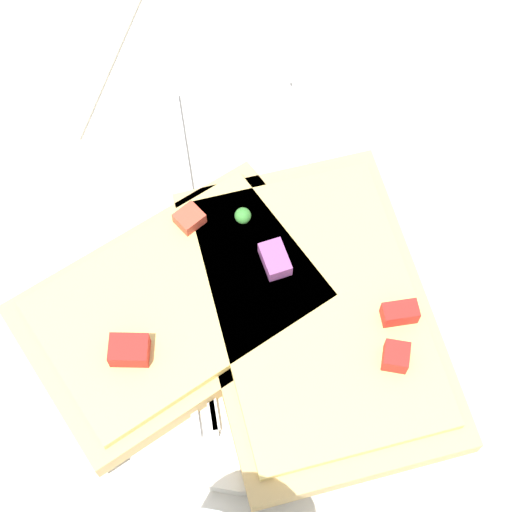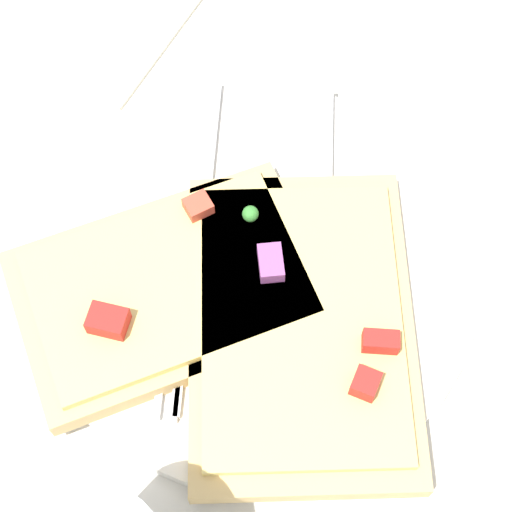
{
  "view_description": "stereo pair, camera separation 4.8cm",
  "coord_description": "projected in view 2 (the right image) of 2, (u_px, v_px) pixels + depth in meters",
  "views": [
    {
      "loc": [
        0.21,
        0.06,
        0.46
      ],
      "look_at": [
        0.0,
        0.0,
        0.02
      ],
      "focal_mm": 60.0,
      "sensor_mm": 36.0,
      "label": 1
    },
    {
      "loc": [
        0.19,
        0.1,
        0.46
      ],
      "look_at": [
        0.0,
        0.0,
        0.02
      ],
      "focal_mm": 60.0,
      "sensor_mm": 36.0,
      "label": 2
    }
  ],
  "objects": [
    {
      "name": "crumb_scatter",
      "position": [
        291.0,
        367.0,
        0.46
      ],
      "size": [
        0.08,
        0.05,
        0.01
      ],
      "color": "#DAB772",
      "rests_on": "plate"
    },
    {
      "name": "napkin",
      "position": [
        123.0,
        9.0,
        0.59
      ],
      "size": [
        0.14,
        0.09,
        0.01
      ],
      "color": "beige",
      "rests_on": "ground"
    },
    {
      "name": "knife",
      "position": [
        318.0,
        195.0,
        0.51
      ],
      "size": [
        0.18,
        0.1,
        0.01
      ],
      "rotation": [
        0.0,
        0.0,
        6.72
      ],
      "color": "silver",
      "rests_on": "plate"
    },
    {
      "name": "ground_plane",
      "position": [
        256.0,
        272.0,
        0.5
      ],
      "size": [
        4.0,
        4.0,
        0.0
      ],
      "primitive_type": "plane",
      "color": "beige"
    },
    {
      "name": "pizza_slice_corner",
      "position": [
        169.0,
        288.0,
        0.47
      ],
      "size": [
        0.2,
        0.19,
        0.03
      ],
      "rotation": [
        0.0,
        0.0,
        5.58
      ],
      "color": "tan",
      "rests_on": "plate"
    },
    {
      "name": "pizza_slice_main",
      "position": [
        302.0,
        326.0,
        0.46
      ],
      "size": [
        0.22,
        0.2,
        0.03
      ],
      "rotation": [
        0.0,
        0.0,
        0.52
      ],
      "color": "tan",
      "rests_on": "plate"
    },
    {
      "name": "plate",
      "position": [
        256.0,
        268.0,
        0.5
      ],
      "size": [
        0.26,
        0.26,
        0.01
      ],
      "color": "silver",
      "rests_on": "ground"
    },
    {
      "name": "fork",
      "position": [
        194.0,
        255.0,
        0.49
      ],
      "size": [
        0.21,
        0.11,
        0.01
      ],
      "rotation": [
        0.0,
        0.0,
        6.71
      ],
      "color": "silver",
      "rests_on": "plate"
    }
  ]
}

